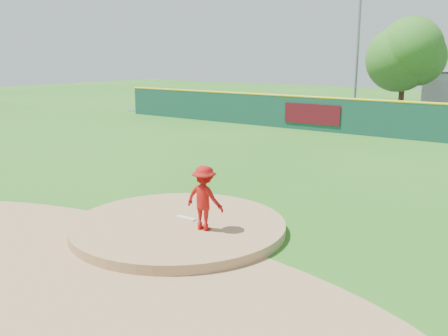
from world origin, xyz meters
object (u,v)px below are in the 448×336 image
Objects in this scene: pitcher at (204,198)px; playground_slide at (222,102)px; deciduous_tree at (405,53)px; light_pole_left at (359,32)px.

pitcher is 29.12m from playground_slide.
light_pole_left is at bearing 153.43° from deciduous_tree.
light_pole_left is (-4.00, 2.00, 1.50)m from deciduous_tree.
light_pole_left is (-6.89, 27.04, 5.00)m from pitcher.
pitcher is 0.66× the size of playground_slide.
playground_slide is 0.22× the size of light_pole_left.
playground_slide is (-16.85, 23.75, -0.37)m from pitcher.
playground_slide is 11.78m from light_pole_left.
playground_slide is at bearing -174.71° from deciduous_tree.
pitcher is at bearing -83.41° from deciduous_tree.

